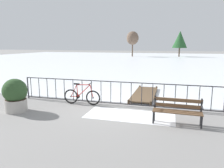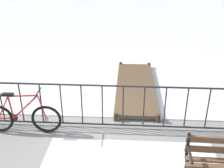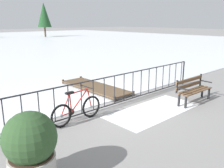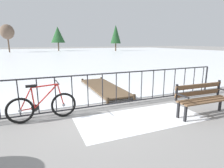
% 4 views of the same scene
% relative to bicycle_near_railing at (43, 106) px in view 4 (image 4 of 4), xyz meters
% --- Properties ---
extents(ground_plane, '(160.00, 160.00, 0.00)m').
position_rel_bicycle_near_railing_xyz_m(ground_plane, '(1.50, 0.28, -0.37)').
color(ground_plane, gray).
extents(frozen_pond, '(80.00, 56.00, 0.03)m').
position_rel_bicycle_near_railing_xyz_m(frozen_pond, '(1.50, 28.68, -0.35)').
color(frozen_pond, white).
rests_on(frozen_pond, ground).
extents(snow_patch, '(3.33, 1.47, 0.01)m').
position_rel_bicycle_near_railing_xyz_m(snow_patch, '(2.36, -0.92, -0.36)').
color(snow_patch, white).
rests_on(snow_patch, ground).
extents(railing_fence, '(9.06, 0.06, 1.07)m').
position_rel_bicycle_near_railing_xyz_m(railing_fence, '(1.50, 0.28, 0.19)').
color(railing_fence, '#232328').
rests_on(railing_fence, ground).
extents(bicycle_near_railing, '(1.71, 0.52, 0.97)m').
position_rel_bicycle_near_railing_xyz_m(bicycle_near_railing, '(0.00, 0.00, 0.00)').
color(bicycle_near_railing, black).
rests_on(bicycle_near_railing, ground).
extents(park_bench, '(1.61, 0.53, 0.89)m').
position_rel_bicycle_near_railing_xyz_m(park_bench, '(4.05, -1.29, 0.14)').
color(park_bench, brown).
rests_on(park_bench, ground).
extents(wooden_dock, '(1.10, 3.56, 0.20)m').
position_rel_bicycle_near_railing_xyz_m(wooden_dock, '(2.51, 2.31, -0.25)').
color(wooden_dock, brown).
rests_on(wooden_dock, ground).
extents(tree_far_west, '(2.36, 2.36, 5.86)m').
position_rel_bicycle_near_railing_xyz_m(tree_far_west, '(17.41, 34.95, 3.39)').
color(tree_far_west, brown).
rests_on(tree_far_west, ground).
extents(tree_west_mid, '(2.59, 2.59, 5.39)m').
position_rel_bicycle_near_railing_xyz_m(tree_west_mid, '(-4.66, 37.74, 3.57)').
color(tree_west_mid, brown).
rests_on(tree_west_mid, ground).
extents(tree_centre, '(3.08, 3.08, 5.41)m').
position_rel_bicycle_near_railing_xyz_m(tree_centre, '(5.15, 39.51, 3.27)').
color(tree_centre, brown).
rests_on(tree_centre, ground).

